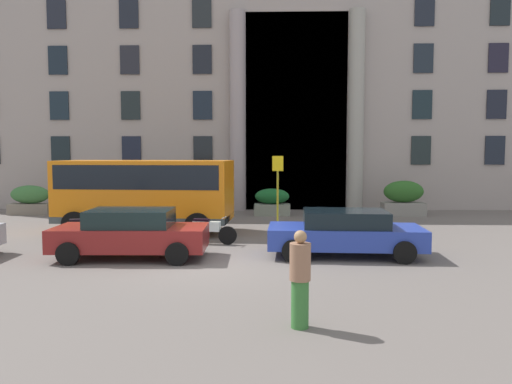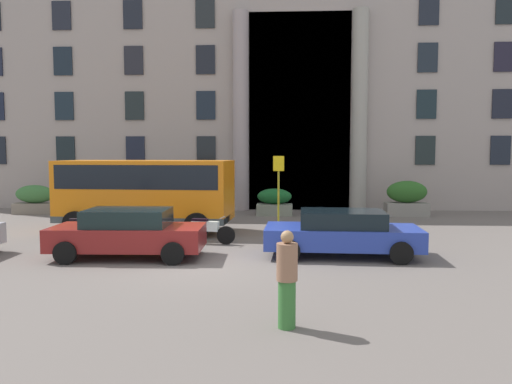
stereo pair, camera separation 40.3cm
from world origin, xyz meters
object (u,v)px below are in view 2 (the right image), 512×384
(motorcycle_far_end, at_px, (83,229))
(parked_hatchback_near, at_px, (128,233))
(hedge_planter_west, at_px, (407,199))
(hedge_planter_east, at_px, (35,200))
(scooter_by_planter, at_px, (204,230))
(parked_coupe_end, at_px, (342,232))
(hedge_planter_entrance_left, at_px, (148,201))
(hedge_planter_entrance_right, at_px, (274,202))
(bus_stop_sign, at_px, (279,183))
(pedestrian_woman_with_bag, at_px, (287,279))
(orange_minibus, at_px, (147,189))

(motorcycle_far_end, bearing_deg, parked_hatchback_near, -57.90)
(hedge_planter_west, height_order, parked_hatchback_near, hedge_planter_west)
(hedge_planter_east, relative_size, parked_hatchback_near, 0.46)
(scooter_by_planter, bearing_deg, parked_coupe_end, -12.24)
(motorcycle_far_end, bearing_deg, hedge_planter_east, 112.39)
(hedge_planter_east, xyz_separation_m, motorcycle_far_end, (5.44, -7.52, -0.23))
(parked_coupe_end, distance_m, scooter_by_planter, 4.64)
(hedge_planter_entrance_left, bearing_deg, scooter_by_planter, -62.62)
(hedge_planter_entrance_right, height_order, motorcycle_far_end, hedge_planter_entrance_right)
(hedge_planter_entrance_right, bearing_deg, hedge_planter_east, -179.59)
(hedge_planter_entrance_left, height_order, scooter_by_planter, hedge_planter_entrance_left)
(hedge_planter_entrance_right, relative_size, parked_hatchback_near, 0.40)
(hedge_planter_west, distance_m, parked_hatchback_near, 14.25)
(bus_stop_sign, height_order, pedestrian_woman_with_bag, bus_stop_sign)
(hedge_planter_entrance_right, xyz_separation_m, parked_hatchback_near, (-4.01, -9.78, 0.10))
(bus_stop_sign, height_order, motorcycle_far_end, bus_stop_sign)
(hedge_planter_west, relative_size, hedge_planter_east, 0.99)
(orange_minibus, bearing_deg, hedge_planter_entrance_left, 108.37)
(parked_hatchback_near, bearing_deg, hedge_planter_east, 126.95)
(orange_minibus, relative_size, scooter_by_planter, 3.24)
(bus_stop_sign, bearing_deg, hedge_planter_entrance_right, 93.44)
(hedge_planter_west, xyz_separation_m, parked_hatchback_near, (-10.26, -9.88, -0.09))
(orange_minibus, relative_size, motorcycle_far_end, 3.35)
(hedge_planter_entrance_right, relative_size, hedge_planter_east, 0.85)
(hedge_planter_west, relative_size, hedge_planter_entrance_right, 1.16)
(orange_minibus, relative_size, pedestrian_woman_with_bag, 3.86)
(bus_stop_sign, bearing_deg, scooter_by_planter, -121.44)
(hedge_planter_entrance_right, relative_size, scooter_by_planter, 0.85)
(parked_coupe_end, distance_m, pedestrian_woman_with_bag, 6.17)
(pedestrian_woman_with_bag, bearing_deg, parked_coupe_end, 82.55)
(orange_minibus, distance_m, hedge_planter_entrance_right, 7.07)
(bus_stop_sign, distance_m, parked_hatchback_near, 7.61)
(scooter_by_planter, height_order, pedestrian_woman_with_bag, pedestrian_woman_with_bag)
(hedge_planter_west, distance_m, pedestrian_woman_with_bag, 16.38)
(orange_minibus, relative_size, hedge_planter_entrance_right, 3.81)
(bus_stop_sign, relative_size, scooter_by_planter, 1.42)
(hedge_planter_east, relative_size, motorcycle_far_end, 1.03)
(bus_stop_sign, relative_size, parked_coupe_end, 0.64)
(hedge_planter_east, distance_m, parked_hatchback_near, 12.35)
(hedge_planter_entrance_right, bearing_deg, hedge_planter_west, 0.95)
(orange_minibus, xyz_separation_m, hedge_planter_entrance_left, (-1.41, 5.27, -0.97))
(bus_stop_sign, distance_m, parked_coupe_end, 6.11)
(bus_stop_sign, relative_size, hedge_planter_west, 1.45)
(hedge_planter_entrance_left, bearing_deg, motorcycle_far_end, -90.58)
(bus_stop_sign, distance_m, hedge_planter_west, 7.11)
(parked_hatchback_near, bearing_deg, bus_stop_sign, 54.52)
(hedge_planter_east, bearing_deg, orange_minibus, -36.14)
(bus_stop_sign, relative_size, pedestrian_woman_with_bag, 1.70)
(hedge_planter_east, distance_m, scooter_by_planter, 12.02)
(bus_stop_sign, relative_size, motorcycle_far_end, 1.47)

